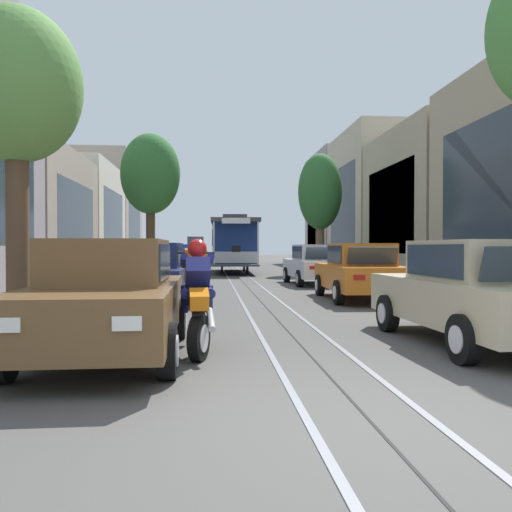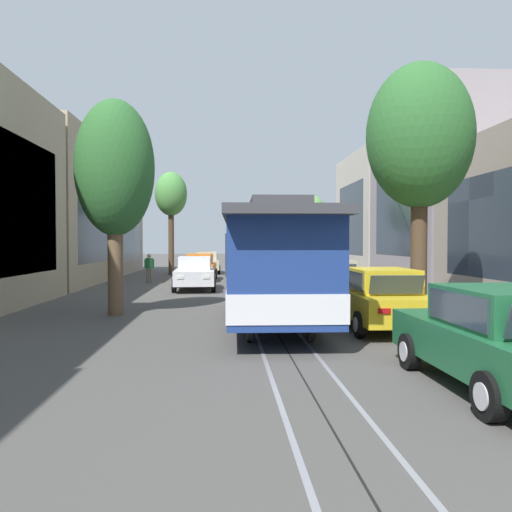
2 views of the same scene
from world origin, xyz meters
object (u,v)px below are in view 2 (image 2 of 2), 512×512
at_px(parked_car_brown_near_left, 279,262).
at_px(parked_car_blue_mid_left, 306,271).
at_px(pedestrian_on_right_pavement, 332,261).
at_px(parked_car_yellow_fifth_left, 380,298).
at_px(street_tree_kerb_right_second, 115,171).
at_px(parked_car_orange_second_right, 200,267).
at_px(parked_car_white_mid_right, 194,273).
at_px(motorcycle_with_rider, 263,261).
at_px(street_tree_kerb_left_second, 420,138).
at_px(parked_car_beige_near_right, 206,262).
at_px(street_tree_kerb_left_near, 310,215).
at_px(parked_car_green_sixth_left, 499,338).
at_px(street_sign_post, 299,249).
at_px(street_tree_kerb_right_near, 171,196).
at_px(parked_car_navy_second_left, 291,266).
at_px(pedestrian_on_left_pavement, 149,266).
at_px(parked_car_beige_fourth_left, 331,280).
at_px(cable_car_trolley, 273,265).
at_px(fire_hydrant, 299,266).

height_order(parked_car_brown_near_left, parked_car_blue_mid_left, same).
relative_size(parked_car_blue_mid_left, pedestrian_on_right_pavement, 2.81).
distance_m(parked_car_yellow_fifth_left, street_tree_kerb_right_second, 8.83).
relative_size(parked_car_orange_second_right, parked_car_white_mid_right, 1.00).
relative_size(parked_car_blue_mid_left, parked_car_yellow_fifth_left, 1.01).
height_order(parked_car_yellow_fifth_left, motorcycle_with_rider, motorcycle_with_rider).
height_order(street_tree_kerb_left_second, motorcycle_with_rider, street_tree_kerb_left_second).
relative_size(parked_car_brown_near_left, street_tree_kerb_right_second, 0.65).
relative_size(parked_car_beige_near_right, street_tree_kerb_left_second, 0.57).
relative_size(street_tree_kerb_left_near, street_tree_kerb_right_second, 0.84).
distance_m(parked_car_green_sixth_left, street_tree_kerb_left_near, 28.44).
xyz_separation_m(street_tree_kerb_right_second, street_sign_post, (-8.97, -21.99, -2.70)).
bearing_deg(parked_car_white_mid_right, street_tree_kerb_right_near, -78.55).
height_order(parked_car_white_mid_right, street_sign_post, street_sign_post).
distance_m(parked_car_brown_near_left, parked_car_navy_second_left, 5.96).
height_order(parked_car_brown_near_left, parked_car_navy_second_left, same).
bearing_deg(pedestrian_on_left_pavement, motorcycle_with_rider, -127.87).
bearing_deg(parked_car_white_mid_right, street_tree_kerb_left_near, -123.55).
distance_m(parked_car_beige_fourth_left, parked_car_white_mid_right, 7.44).
xyz_separation_m(parked_car_orange_second_right, street_sign_post, (-7.08, -7.42, 0.98)).
bearing_deg(street_tree_kerb_left_near, street_tree_kerb_right_near, 0.55).
height_order(pedestrian_on_right_pavement, street_sign_post, street_sign_post).
distance_m(parked_car_blue_mid_left, cable_car_trolley, 12.32).
bearing_deg(street_tree_kerb_left_near, parked_car_orange_second_right, 33.94).
bearing_deg(parked_car_beige_fourth_left, fire_hydrant, -94.56).
xyz_separation_m(parked_car_brown_near_left, parked_car_white_mid_right, (5.48, 13.45, 0.00)).
distance_m(pedestrian_on_left_pavement, pedestrian_on_right_pavement, 14.24).
distance_m(parked_car_beige_near_right, street_tree_kerb_left_second, 23.75).
height_order(parked_car_blue_mid_left, street_tree_kerb_right_near, street_tree_kerb_right_near).
bearing_deg(parked_car_beige_near_right, street_tree_kerb_left_second, 108.38).
height_order(parked_car_blue_mid_left, cable_car_trolley, cable_car_trolley).
height_order(parked_car_green_sixth_left, street_sign_post, street_sign_post).
distance_m(parked_car_white_mid_right, motorcycle_with_rider, 14.02).
height_order(parked_car_yellow_fifth_left, street_tree_kerb_right_second, street_tree_kerb_right_second).
xyz_separation_m(street_tree_kerb_left_second, fire_hydrant, (0.36, -23.34, -5.04)).
bearing_deg(parked_car_green_sixth_left, pedestrian_on_right_pavement, -97.00).
relative_size(parked_car_beige_near_right, pedestrian_on_right_pavement, 2.80).
bearing_deg(parked_car_orange_second_right, parked_car_blue_mid_left, 138.25).
bearing_deg(street_tree_kerb_left_second, parked_car_white_mid_right, -50.55).
bearing_deg(parked_car_beige_near_right, street_tree_kerb_right_second, 84.57).
relative_size(parked_car_blue_mid_left, parked_car_beige_fourth_left, 1.01).
height_order(parked_car_green_sixth_left, motorcycle_with_rider, motorcycle_with_rider).
bearing_deg(pedestrian_on_right_pavement, motorcycle_with_rider, -15.25).
height_order(parked_car_yellow_fifth_left, street_tree_kerb_left_near, street_tree_kerb_left_near).
bearing_deg(parked_car_white_mid_right, parked_car_orange_second_right, -89.44).
relative_size(parked_car_blue_mid_left, motorcycle_with_rider, 2.31).
bearing_deg(street_tree_kerb_right_near, parked_car_navy_second_left, 155.13).
xyz_separation_m(parked_car_green_sixth_left, motorcycle_with_rider, (1.35, -30.31, 0.06)).
bearing_deg(street_tree_kerb_left_second, pedestrian_on_right_pavement, -94.78).
bearing_deg(motorcycle_with_rider, parked_car_beige_near_right, 4.00).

